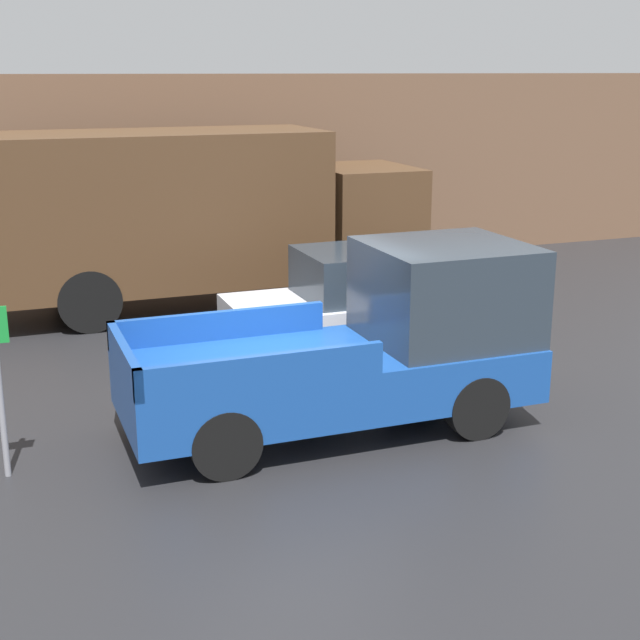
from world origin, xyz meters
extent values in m
plane|color=#232326|center=(0.00, 0.00, 0.00)|extent=(60.00, 60.00, 0.00)
cube|color=brown|center=(0.00, 9.01, 2.12)|extent=(28.00, 0.15, 4.25)
cube|color=#194799|center=(0.34, -0.48, 0.69)|extent=(5.06, 2.00, 0.66)
cube|color=#28333D|center=(1.91, -0.48, 1.63)|extent=(1.92, 1.88, 1.22)
cube|color=#194799|center=(-0.80, 0.47, 1.20)|extent=(2.78, 0.10, 0.36)
cube|color=#194799|center=(-0.80, -1.43, 1.20)|extent=(2.78, 0.10, 0.36)
cube|color=#194799|center=(-2.14, -0.48, 1.20)|extent=(0.10, 2.00, 0.36)
cylinder|color=black|center=(1.91, 0.40, 0.40)|extent=(0.80, 0.26, 0.80)
cylinder|color=black|center=(1.91, -1.36, 0.40)|extent=(0.80, 0.26, 0.80)
cylinder|color=black|center=(-1.23, 0.40, 0.40)|extent=(0.80, 0.26, 0.80)
cylinder|color=black|center=(-1.23, -1.36, 0.40)|extent=(0.80, 0.26, 0.80)
cube|color=silver|center=(2.18, 2.40, 0.60)|extent=(4.59, 1.82, 0.58)
cube|color=#28333D|center=(2.32, 2.40, 1.26)|extent=(2.53, 1.60, 0.74)
cylinder|color=black|center=(3.61, 3.21, 0.36)|extent=(0.72, 0.22, 0.72)
cylinder|color=black|center=(3.61, 1.59, 0.36)|extent=(0.72, 0.22, 0.72)
cylinder|color=black|center=(0.76, 3.21, 0.36)|extent=(0.72, 0.22, 0.72)
cylinder|color=black|center=(0.76, 1.59, 0.36)|extent=(0.72, 0.22, 0.72)
cube|color=#4C331E|center=(3.60, 6.04, 1.51)|extent=(1.83, 2.32, 1.99)
cube|color=#4C331E|center=(-0.64, 6.04, 1.89)|extent=(6.31, 2.44, 2.75)
cylinder|color=black|center=(3.26, 7.13, 0.54)|extent=(1.08, 0.30, 1.08)
cylinder|color=black|center=(3.26, 4.96, 0.54)|extent=(1.08, 0.30, 1.08)
cylinder|color=black|center=(-1.93, 7.13, 0.54)|extent=(1.08, 0.30, 1.08)
cylinder|color=black|center=(-1.93, 4.96, 0.54)|extent=(1.08, 0.30, 1.08)
camera|label=1|loc=(-3.44, -10.13, 4.32)|focal=50.00mm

